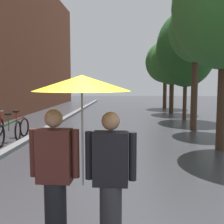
{
  "coord_description": "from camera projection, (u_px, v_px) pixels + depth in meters",
  "views": [
    {
      "loc": [
        0.24,
        -2.37,
        2.0
      ],
      "look_at": [
        -0.11,
        3.76,
        1.35
      ],
      "focal_mm": 44.92,
      "sensor_mm": 36.0,
      "label": 1
    }
  ],
  "objects": [
    {
      "name": "parked_bicycle_4",
      "position": [
        3.0,
        130.0,
        9.54
      ],
      "size": [
        1.16,
        0.83,
        0.96
      ],
      "color": "black",
      "rests_on": "ground"
    },
    {
      "name": "couple_under_umbrella",
      "position": [
        82.0,
        136.0,
        3.21
      ],
      "size": [
        1.25,
        1.12,
        2.08
      ],
      "color": "black",
      "rests_on": "ground"
    },
    {
      "name": "kerb_strip",
      "position": [
        52.0,
        125.0,
        12.68
      ],
      "size": [
        0.3,
        36.0,
        0.12
      ],
      "primitive_type": "cube",
      "color": "slate",
      "rests_on": "ground"
    },
    {
      "name": "parked_bicycle_5",
      "position": [
        11.0,
        126.0,
        10.42
      ],
      "size": [
        1.14,
        0.79,
        0.96
      ],
      "color": "black",
      "rests_on": "ground"
    },
    {
      "name": "street_tree_5",
      "position": [
        165.0,
        62.0,
        21.55
      ],
      "size": [
        3.06,
        3.06,
        5.17
      ],
      "color": "#473323",
      "rests_on": "ground"
    },
    {
      "name": "street_tree_3",
      "position": [
        186.0,
        49.0,
        14.63
      ],
      "size": [
        3.11,
        3.11,
        5.73
      ],
      "color": "#473323",
      "rests_on": "ground"
    },
    {
      "name": "street_tree_4",
      "position": [
        172.0,
        62.0,
        18.03
      ],
      "size": [
        2.85,
        2.85,
        4.83
      ],
      "color": "#473323",
      "rests_on": "ground"
    },
    {
      "name": "street_tree_2",
      "position": [
        196.0,
        30.0,
        11.4
      ],
      "size": [
        2.23,
        2.23,
        5.49
      ],
      "color": "#473323",
      "rests_on": "ground"
    }
  ]
}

